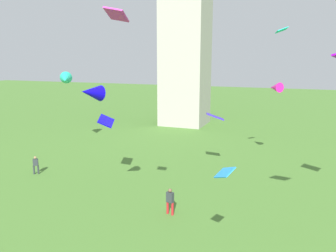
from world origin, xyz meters
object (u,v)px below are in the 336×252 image
person_0 (170,200)px  person_1 (36,164)px  kite_flying_0 (106,121)px  kite_flying_7 (225,173)px  kite_flying_3 (282,30)px  kite_flying_8 (91,92)px  kite_flying_6 (65,79)px  kite_flying_2 (215,117)px  kite_flying_1 (275,88)px  kite_flying_4 (116,15)px

person_0 → person_1: size_ratio=1.10×
kite_flying_0 → kite_flying_7: size_ratio=1.81×
kite_flying_3 → kite_flying_8: (-9.76, -11.97, -4.14)m
kite_flying_6 → kite_flying_0: bearing=-72.1°
kite_flying_8 → kite_flying_2: bearing=87.0°
kite_flying_8 → kite_flying_0: bearing=134.4°
kite_flying_2 → kite_flying_7: (3.86, -14.52, 0.17)m
person_0 → kite_flying_7: 8.33m
kite_flying_1 → kite_flying_8: (-9.33, -15.34, 0.64)m
kite_flying_3 → kite_flying_0: bearing=-0.7°
kite_flying_3 → kite_flying_6: size_ratio=0.42×
kite_flying_1 → kite_flying_8: bearing=15.4°
kite_flying_3 → person_1: bearing=-9.4°
kite_flying_2 → kite_flying_4: 15.96m
kite_flying_1 → kite_flying_0: bearing=-3.6°
kite_flying_2 → kite_flying_6: size_ratio=0.73×
kite_flying_6 → kite_flying_8: bearing=-81.0°
person_1 → kite_flying_6: (-2.53, 7.95, 6.88)m
person_1 → kite_flying_4: kite_flying_4 is taller
kite_flying_4 → kite_flying_6: size_ratio=0.57×
person_0 → person_1: 14.07m
kite_flying_1 → kite_flying_3: (0.43, -3.37, 4.78)m
person_0 → kite_flying_3: 15.83m
kite_flying_7 → kite_flying_8: 9.64m
kite_flying_1 → kite_flying_2: bearing=-1.6°
person_0 → kite_flying_0: bearing=169.7°
person_1 → kite_flying_1: kite_flying_1 is taller
kite_flying_0 → kite_flying_1: 15.54m
person_1 → kite_flying_4: (13.27, -8.38, 10.96)m
person_0 → person_1: person_0 is taller
kite_flying_2 → kite_flying_6: (-17.00, 1.94, 2.72)m
kite_flying_4 → kite_flying_6: kite_flying_4 is taller
kite_flying_0 → kite_flying_2: 9.31m
kite_flying_1 → kite_flying_6: size_ratio=0.66×
person_0 → kite_flying_4: 12.14m
kite_flying_0 → kite_flying_7: kite_flying_0 is taller
kite_flying_8 → kite_flying_1: bearing=78.7°
kite_flying_0 → kite_flying_3: 15.52m
person_0 → kite_flying_0: size_ratio=0.89×
person_1 → kite_flying_4: bearing=-66.0°
kite_flying_0 → kite_flying_3: (12.28, 6.45, 6.97)m
kite_flying_6 → kite_flying_8: 18.01m
kite_flying_6 → kite_flying_7: bearing=-71.9°
kite_flying_4 → kite_flying_7: 8.33m
person_0 → kite_flying_1: bearing=83.9°
person_0 → kite_flying_4: (-0.48, -5.39, 10.87)m
kite_flying_3 → kite_flying_8: bearing=22.4°
kite_flying_2 → kite_flying_4: (-1.20, -14.39, 6.79)m
kite_flying_2 → kite_flying_7: 15.02m
kite_flying_4 → kite_flying_3: bearing=143.3°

